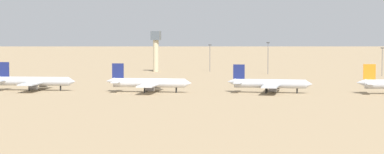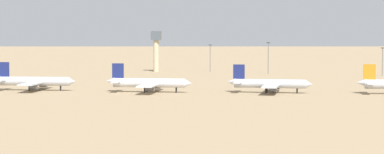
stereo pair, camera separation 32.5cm
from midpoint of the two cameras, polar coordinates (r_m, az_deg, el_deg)
ground at (r=300.87m, az=-3.28°, el=-1.22°), size 4000.00×4000.00×0.00m
ridge_west at (r=1518.42m, az=-2.27°, el=4.72°), size 292.11×224.55×101.53m
ridge_center at (r=1458.67m, az=5.72°, el=5.02°), size 338.66×301.37×115.34m
parked_jet_navy_1 at (r=319.31m, az=-11.74°, el=-0.32°), size 35.26×29.72×11.64m
parked_jet_navy_2 at (r=304.67m, az=-3.26°, el=-0.44°), size 34.80×29.21×11.50m
parked_jet_navy_3 at (r=302.93m, az=5.80°, el=-0.50°), size 33.74×28.22×11.18m
control_tower at (r=443.09m, az=-2.67°, el=2.24°), size 5.20×5.20×23.57m
light_pole_west at (r=416.87m, az=14.04°, el=1.28°), size 1.80×0.50×15.10m
light_pole_mid at (r=443.95m, az=1.38°, el=1.58°), size 1.80×0.50×15.74m
light_pole_east at (r=421.99m, az=5.73°, el=1.57°), size 1.80×0.50×17.57m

